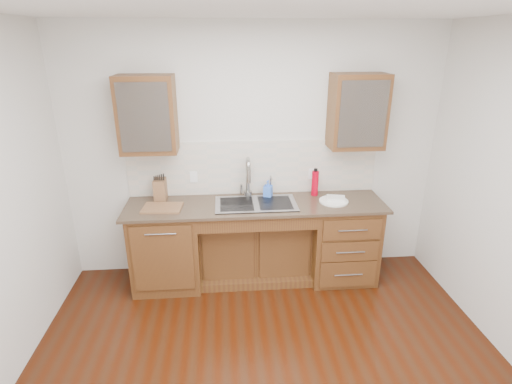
{
  "coord_description": "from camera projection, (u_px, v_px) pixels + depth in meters",
  "views": [
    {
      "loc": [
        -0.32,
        -2.39,
        2.52
      ],
      "look_at": [
        0.0,
        1.4,
        1.05
      ],
      "focal_mm": 28.0,
      "sensor_mm": 36.0,
      "label": 1
    }
  ],
  "objects": [
    {
      "name": "faucet",
      "position": [
        248.0,
        179.0,
        4.28
      ],
      "size": [
        0.04,
        0.04,
        0.4
      ],
      "primitive_type": "cylinder",
      "color": "#999993",
      "rests_on": "countertop"
    },
    {
      "name": "ground",
      "position": [
        271.0,
        384.0,
        3.18
      ],
      "size": [
        4.0,
        3.5,
        0.1
      ],
      "primitive_type": "cube",
      "color": "#351104"
    },
    {
      "name": "wall_back",
      "position": [
        253.0,
        153.0,
        4.35
      ],
      "size": [
        4.0,
        0.1,
        2.7
      ],
      "primitive_type": "cube",
      "color": "silver",
      "rests_on": "ground"
    },
    {
      "name": "cup_right_a",
      "position": [
        348.0,
        116.0,
        4.06
      ],
      "size": [
        0.18,
        0.18,
        0.11
      ],
      "primitive_type": "imported",
      "rotation": [
        0.0,
        0.0,
        0.39
      ],
      "color": "white",
      "rests_on": "upper_cabinet_right"
    },
    {
      "name": "plate",
      "position": [
        334.0,
        201.0,
        4.2
      ],
      "size": [
        0.4,
        0.4,
        0.02
      ],
      "primitive_type": "cylinder",
      "rotation": [
        0.0,
        0.0,
        -0.38
      ],
      "color": "white",
      "rests_on": "countertop"
    },
    {
      "name": "dish_towel",
      "position": [
        336.0,
        198.0,
        4.22
      ],
      "size": [
        0.22,
        0.18,
        0.03
      ],
      "primitive_type": "cube",
      "rotation": [
        0.0,
        0.0,
        -0.22
      ],
      "color": "white",
      "rests_on": "plate"
    },
    {
      "name": "backsplash",
      "position": [
        253.0,
        168.0,
        4.34
      ],
      "size": [
        2.7,
        0.02,
        0.59
      ],
      "primitive_type": "cube",
      "color": "beige",
      "rests_on": "wall_back"
    },
    {
      "name": "upper_cabinet_right",
      "position": [
        357.0,
        111.0,
        4.05
      ],
      "size": [
        0.55,
        0.34,
        0.75
      ],
      "primitive_type": "cube",
      "color": "#593014",
      "rests_on": "wall_back"
    },
    {
      "name": "cup_left_a",
      "position": [
        135.0,
        120.0,
        3.9
      ],
      "size": [
        0.13,
        0.13,
        0.09
      ],
      "primitive_type": "imported",
      "rotation": [
        0.0,
        0.0,
        0.21
      ],
      "color": "white",
      "rests_on": "upper_cabinet_left"
    },
    {
      "name": "cutting_board",
      "position": [
        162.0,
        208.0,
        4.03
      ],
      "size": [
        0.41,
        0.3,
        0.02
      ],
      "primitive_type": "cube",
      "rotation": [
        0.0,
        0.0,
        -0.08
      ],
      "color": "#9B5D3D",
      "rests_on": "countertop"
    },
    {
      "name": "knife_block",
      "position": [
        160.0,
        189.0,
        4.25
      ],
      "size": [
        0.13,
        0.2,
        0.22
      ],
      "primitive_type": "cube",
      "rotation": [
        0.0,
        0.0,
        -0.02
      ],
      "color": "#995631",
      "rests_on": "countertop"
    },
    {
      "name": "base_cabinet_right",
      "position": [
        341.0,
        239.0,
        4.41
      ],
      "size": [
        0.7,
        0.62,
        0.88
      ],
      "primitive_type": "cube",
      "color": "#593014",
      "rests_on": "ground"
    },
    {
      "name": "filter_tap",
      "position": [
        271.0,
        185.0,
        4.34
      ],
      "size": [
        0.02,
        0.02,
        0.24
      ],
      "primitive_type": "cylinder",
      "color": "#999993",
      "rests_on": "countertop"
    },
    {
      "name": "base_cabinet_center",
      "position": [
        255.0,
        246.0,
        4.46
      ],
      "size": [
        1.2,
        0.44,
        0.7
      ],
      "primitive_type": "cube",
      "color": "#593014",
      "rests_on": "ground"
    },
    {
      "name": "water_bottle",
      "position": [
        315.0,
        183.0,
        4.34
      ],
      "size": [
        0.09,
        0.09,
        0.27
      ],
      "primitive_type": "cylinder",
      "rotation": [
        0.0,
        0.0,
        0.19
      ],
      "color": "#B30016",
      "rests_on": "countertop"
    },
    {
      "name": "cup_left_b",
      "position": [
        160.0,
        119.0,
        3.91
      ],
      "size": [
        0.12,
        0.12,
        0.1
      ],
      "primitive_type": "imported",
      "rotation": [
        0.0,
        0.0,
        0.1
      ],
      "color": "silver",
      "rests_on": "upper_cabinet_left"
    },
    {
      "name": "outlet_left",
      "position": [
        194.0,
        177.0,
        4.31
      ],
      "size": [
        0.08,
        0.01,
        0.12
      ],
      "primitive_type": "cube",
      "color": "white",
      "rests_on": "backsplash"
    },
    {
      "name": "upper_cabinet_left",
      "position": [
        147.0,
        115.0,
        3.89
      ],
      "size": [
        0.55,
        0.34,
        0.75
      ],
      "primitive_type": "cube",
      "color": "#593014",
      "rests_on": "wall_back"
    },
    {
      "name": "countertop",
      "position": [
        256.0,
        205.0,
        4.16
      ],
      "size": [
        2.7,
        0.65,
        0.03
      ],
      "primitive_type": "cube",
      "color": "#84705B",
      "rests_on": "base_cabinet_left"
    },
    {
      "name": "cup_right_b",
      "position": [
        371.0,
        116.0,
        4.08
      ],
      "size": [
        0.14,
        0.14,
        0.1
      ],
      "primitive_type": "imported",
      "rotation": [
        0.0,
        0.0,
        0.33
      ],
      "color": "white",
      "rests_on": "upper_cabinet_right"
    },
    {
      "name": "outlet_right",
      "position": [
        312.0,
        174.0,
        4.41
      ],
      "size": [
        0.08,
        0.01,
        0.12
      ],
      "primitive_type": "cube",
      "color": "white",
      "rests_on": "backsplash"
    },
    {
      "name": "sink",
      "position": [
        256.0,
        212.0,
        4.17
      ],
      "size": [
        0.84,
        0.46,
        0.19
      ],
      "primitive_type": "cube",
      "color": "#9E9EA5",
      "rests_on": "countertop"
    },
    {
      "name": "soap_bottle",
      "position": [
        268.0,
        189.0,
        4.3
      ],
      "size": [
        0.11,
        0.11,
        0.19
      ],
      "primitive_type": "imported",
      "rotation": [
        0.0,
        0.0,
        -0.41
      ],
      "color": "#3B73EC",
      "rests_on": "countertop"
    },
    {
      "name": "base_cabinet_left",
      "position": [
        167.0,
        246.0,
        4.27
      ],
      "size": [
        0.7,
        0.62,
        0.88
      ],
      "primitive_type": "cube",
      "color": "#593014",
      "rests_on": "ground"
    }
  ]
}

